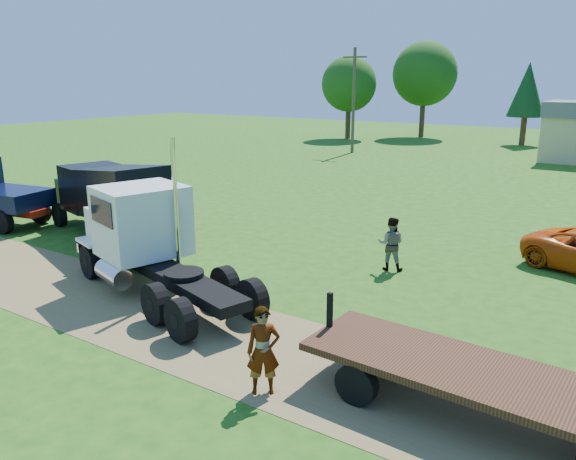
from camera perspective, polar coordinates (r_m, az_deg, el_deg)
The scene contains 7 objects.
ground at distance 15.01m, azimuth -7.56°, elevation -10.49°, with size 140.00×140.00×0.00m, color #1E5111.
dirt_track at distance 15.01m, azimuth -7.56°, elevation -10.47°, with size 120.00×4.20×0.01m, color brown.
white_semi_tractor at distance 18.26m, azimuth -14.48°, elevation -0.64°, with size 8.10×4.64×4.80m.
black_dump_truck at distance 24.38m, azimuth -17.73°, elevation 3.46°, with size 7.77×4.08×3.30m.
flatbed_trailer at distance 11.80m, azimuth 19.24°, elevation -14.53°, with size 7.27×2.49×1.84m.
spectator_a at distance 11.98m, azimuth -2.52°, elevation -12.18°, with size 0.71×0.46×1.94m, color #999999.
spectator_b at distance 19.67m, azimuth 10.41°, elevation -1.39°, with size 0.91×0.71×1.88m, color #999999.
Camera 1 is at (9.03, -10.09, 6.47)m, focal length 35.00 mm.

